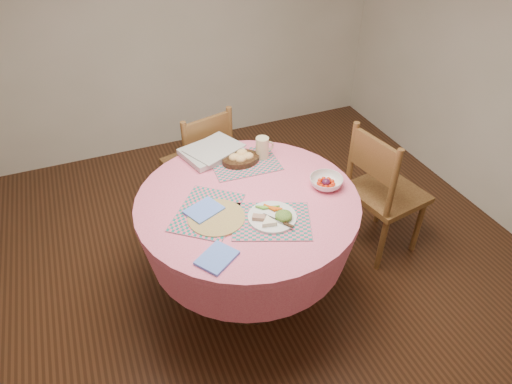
% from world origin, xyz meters
% --- Properties ---
extents(ground, '(4.00, 4.00, 0.00)m').
position_xyz_m(ground, '(0.00, 0.00, 0.00)').
color(ground, '#331C0F').
rests_on(ground, ground).
extents(room_envelope, '(4.01, 4.01, 2.71)m').
position_xyz_m(room_envelope, '(0.00, 0.00, 1.71)').
color(room_envelope, silver).
rests_on(room_envelope, ground).
extents(dining_table, '(1.24, 1.24, 0.75)m').
position_xyz_m(dining_table, '(0.00, 0.00, 0.56)').
color(dining_table, pink).
rests_on(dining_table, ground).
extents(chair_right, '(0.49, 0.51, 0.95)m').
position_xyz_m(chair_right, '(0.96, 0.04, 0.50)').
color(chair_right, brown).
rests_on(chair_right, ground).
extents(chair_back, '(0.51, 0.49, 0.91)m').
position_xyz_m(chair_back, '(-0.03, 0.85, 0.48)').
color(chair_back, brown).
rests_on(chair_back, ground).
extents(placemat_front, '(0.48, 0.43, 0.01)m').
position_xyz_m(placemat_front, '(0.04, -0.23, 0.75)').
color(placemat_front, '#147468').
rests_on(placemat_front, dining_table).
extents(placemat_left, '(0.48, 0.50, 0.01)m').
position_xyz_m(placemat_left, '(-0.24, -0.03, 0.75)').
color(placemat_left, '#147468').
rests_on(placemat_left, dining_table).
extents(placemat_back, '(0.42, 0.32, 0.01)m').
position_xyz_m(placemat_back, '(0.11, 0.33, 0.75)').
color(placemat_back, '#147468').
rests_on(placemat_back, dining_table).
extents(wicker_trivet, '(0.30, 0.30, 0.01)m').
position_xyz_m(wicker_trivet, '(-0.21, -0.10, 0.76)').
color(wicker_trivet, '#A67F48').
rests_on(wicker_trivet, dining_table).
extents(napkin_near, '(0.23, 0.22, 0.01)m').
position_xyz_m(napkin_near, '(-0.30, -0.37, 0.76)').
color(napkin_near, '#5D85F0').
rests_on(napkin_near, dining_table).
extents(napkin_far, '(0.22, 0.20, 0.01)m').
position_xyz_m(napkin_far, '(-0.26, -0.02, 0.76)').
color(napkin_far, '#5D85F0').
rests_on(napkin_far, placemat_left).
extents(dinner_plate, '(0.25, 0.25, 0.05)m').
position_xyz_m(dinner_plate, '(0.06, -0.21, 0.77)').
color(dinner_plate, white).
rests_on(dinner_plate, placemat_front).
extents(bread_bowl, '(0.23, 0.23, 0.08)m').
position_xyz_m(bread_bowl, '(0.09, 0.34, 0.78)').
color(bread_bowl, black).
rests_on(bread_bowl, placemat_back).
extents(latte_mug, '(0.12, 0.08, 0.13)m').
position_xyz_m(latte_mug, '(0.24, 0.35, 0.82)').
color(latte_mug, beige).
rests_on(latte_mug, placemat_back).
extents(fruit_bowl, '(0.23, 0.23, 0.06)m').
position_xyz_m(fruit_bowl, '(0.45, -0.07, 0.78)').
color(fruit_bowl, white).
rests_on(fruit_bowl, dining_table).
extents(newspaper_stack, '(0.42, 0.36, 0.04)m').
position_xyz_m(newspaper_stack, '(-0.04, 0.50, 0.78)').
color(newspaper_stack, silver).
rests_on(newspaper_stack, dining_table).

